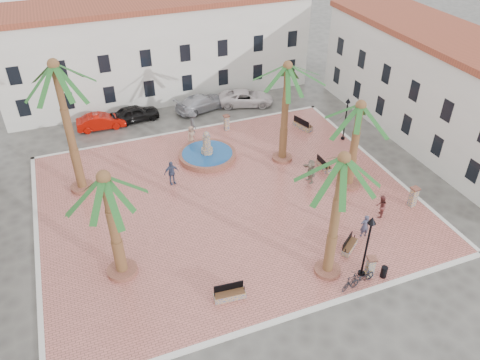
{
  "coord_description": "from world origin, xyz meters",
  "views": [
    {
      "loc": [
        -8.88,
        -25.35,
        20.76
      ],
      "look_at": [
        1.0,
        0.0,
        1.6
      ],
      "focal_mm": 35.0,
      "sensor_mm": 36.0,
      "label": 1
    }
  ],
  "objects_px": {
    "litter_bin": "(384,272)",
    "pedestrian_east": "(311,171)",
    "cyclist_b": "(381,207)",
    "palm_sw": "(106,191)",
    "palm_ne": "(287,77)",
    "palm_e": "(359,117)",
    "lamppost_e": "(347,112)",
    "bench_se": "(349,246)",
    "pedestrian_fountain_a": "(191,135)",
    "pedestrian_north": "(193,122)",
    "palm_nw": "(57,79)",
    "cyclist_a": "(365,226)",
    "bicycle_b": "(350,281)",
    "car_white": "(246,98)",
    "bollard_se": "(370,267)",
    "pedestrian_fountain_b": "(171,173)",
    "car_silver": "(202,103)",
    "car_black": "(135,113)",
    "bench_s": "(230,295)",
    "bollard_e": "(413,196)",
    "bench_e": "(324,165)",
    "bicycle_a": "(362,278)",
    "bench_ne": "(303,125)",
    "lamppost_s": "(369,237)",
    "bollard_n": "(226,122)",
    "palm_s": "(342,172)",
    "car_red": "(101,121)"
  },
  "relations": [
    {
      "from": "pedestrian_north",
      "to": "pedestrian_east",
      "type": "xyz_separation_m",
      "value": [
        6.02,
        -10.59,
        -0.03
      ]
    },
    {
      "from": "palm_e",
      "to": "lamppost_e",
      "type": "bearing_deg",
      "value": 61.81
    },
    {
      "from": "bench_s",
      "to": "palm_sw",
      "type": "bearing_deg",
      "value": 146.58
    },
    {
      "from": "cyclist_a",
      "to": "palm_e",
      "type": "bearing_deg",
      "value": -107.73
    },
    {
      "from": "palm_ne",
      "to": "pedestrian_north",
      "type": "height_order",
      "value": "palm_ne"
    },
    {
      "from": "cyclist_a",
      "to": "cyclist_b",
      "type": "xyz_separation_m",
      "value": [
        2.17,
        1.31,
        -0.01
      ]
    },
    {
      "from": "palm_sw",
      "to": "palm_ne",
      "type": "relative_size",
      "value": 0.87
    },
    {
      "from": "cyclist_a",
      "to": "bicycle_b",
      "type": "bearing_deg",
      "value": 52.24
    },
    {
      "from": "bench_se",
      "to": "bicycle_b",
      "type": "distance_m",
      "value": 3.2
    },
    {
      "from": "litter_bin",
      "to": "pedestrian_east",
      "type": "relative_size",
      "value": 0.39
    },
    {
      "from": "cyclist_b",
      "to": "palm_s",
      "type": "bearing_deg",
      "value": -15.87
    },
    {
      "from": "litter_bin",
      "to": "bicycle_a",
      "type": "distance_m",
      "value": 1.5
    },
    {
      "from": "palm_ne",
      "to": "bicycle_a",
      "type": "xyz_separation_m",
      "value": [
        -1.52,
        -13.87,
        -6.62
      ]
    },
    {
      "from": "palm_nw",
      "to": "pedestrian_north",
      "type": "bearing_deg",
      "value": 27.16
    },
    {
      "from": "lamppost_s",
      "to": "pedestrian_fountain_b",
      "type": "relative_size",
      "value": 2.26
    },
    {
      "from": "cyclist_b",
      "to": "pedestrian_east",
      "type": "relative_size",
      "value": 0.88
    },
    {
      "from": "palm_sw",
      "to": "bench_e",
      "type": "xyz_separation_m",
      "value": [
        16.81,
        5.48,
        -5.74
      ]
    },
    {
      "from": "bench_se",
      "to": "pedestrian_fountain_a",
      "type": "distance_m",
      "value": 17.12
    },
    {
      "from": "litter_bin",
      "to": "car_white",
      "type": "xyz_separation_m",
      "value": [
        1.12,
        24.55,
        0.22
      ]
    },
    {
      "from": "palm_e",
      "to": "bollard_se",
      "type": "relative_size",
      "value": 4.8
    },
    {
      "from": "palm_sw",
      "to": "palm_s",
      "type": "bearing_deg",
      "value": -21.06
    },
    {
      "from": "pedestrian_fountain_a",
      "to": "car_white",
      "type": "height_order",
      "value": "pedestrian_fountain_a"
    },
    {
      "from": "palm_sw",
      "to": "bollard_e",
      "type": "height_order",
      "value": "palm_sw"
    },
    {
      "from": "palm_nw",
      "to": "pedestrian_north",
      "type": "relative_size",
      "value": 5.13
    },
    {
      "from": "bollard_se",
      "to": "pedestrian_fountain_b",
      "type": "bearing_deg",
      "value": 122.23
    },
    {
      "from": "palm_sw",
      "to": "bollard_se",
      "type": "xyz_separation_m",
      "value": [
        13.54,
        -5.61,
        -5.24
      ]
    },
    {
      "from": "palm_nw",
      "to": "car_black",
      "type": "xyz_separation_m",
      "value": [
        5.82,
        9.56,
        -8.06
      ]
    },
    {
      "from": "car_black",
      "to": "bicycle_a",
      "type": "bearing_deg",
      "value": -167.28
    },
    {
      "from": "bench_ne",
      "to": "palm_ne",
      "type": "bearing_deg",
      "value": 117.97
    },
    {
      "from": "palm_e",
      "to": "bench_ne",
      "type": "relative_size",
      "value": 3.38
    },
    {
      "from": "bench_se",
      "to": "pedestrian_east",
      "type": "height_order",
      "value": "pedestrian_east"
    },
    {
      "from": "lamppost_s",
      "to": "car_white",
      "type": "relative_size",
      "value": 0.82
    },
    {
      "from": "bench_e",
      "to": "cyclist_a",
      "type": "height_order",
      "value": "cyclist_a"
    },
    {
      "from": "bench_se",
      "to": "litter_bin",
      "type": "xyz_separation_m",
      "value": [
        0.63,
        -2.73,
        0.13
      ]
    },
    {
      "from": "pedestrian_fountain_a",
      "to": "pedestrian_east",
      "type": "relative_size",
      "value": 0.88
    },
    {
      "from": "palm_nw",
      "to": "bench_ne",
      "type": "bearing_deg",
      "value": 6.7
    },
    {
      "from": "bicycle_b",
      "to": "car_white",
      "type": "relative_size",
      "value": 0.29
    },
    {
      "from": "pedestrian_fountain_a",
      "to": "bench_ne",
      "type": "bearing_deg",
      "value": -30.54
    },
    {
      "from": "cyclist_b",
      "to": "car_red",
      "type": "xyz_separation_m",
      "value": [
        -16.06,
        19.98,
        -0.28
      ]
    },
    {
      "from": "palm_ne",
      "to": "car_black",
      "type": "xyz_separation_m",
      "value": [
        -9.82,
        11.26,
        -6.48
      ]
    },
    {
      "from": "bench_se",
      "to": "bench_e",
      "type": "xyz_separation_m",
      "value": [
        3.13,
        8.72,
        0.01
      ]
    },
    {
      "from": "cyclist_a",
      "to": "pedestrian_north",
      "type": "height_order",
      "value": "pedestrian_north"
    },
    {
      "from": "palm_nw",
      "to": "pedestrian_fountain_a",
      "type": "bearing_deg",
      "value": 19.46
    },
    {
      "from": "palm_sw",
      "to": "pedestrian_east",
      "type": "height_order",
      "value": "palm_sw"
    },
    {
      "from": "palm_e",
      "to": "cyclist_a",
      "type": "relative_size",
      "value": 4.08
    },
    {
      "from": "cyclist_a",
      "to": "bicycle_b",
      "type": "distance_m",
      "value": 4.75
    },
    {
      "from": "lamppost_s",
      "to": "bollard_n",
      "type": "xyz_separation_m",
      "value": [
        -1.44,
        19.5,
        -2.23
      ]
    },
    {
      "from": "car_red",
      "to": "car_white",
      "type": "height_order",
      "value": "car_white"
    },
    {
      "from": "cyclist_b",
      "to": "car_silver",
      "type": "bearing_deg",
      "value": -116.83
    },
    {
      "from": "bicycle_a",
      "to": "palm_ne",
      "type": "bearing_deg",
      "value": -15.59
    }
  ]
}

